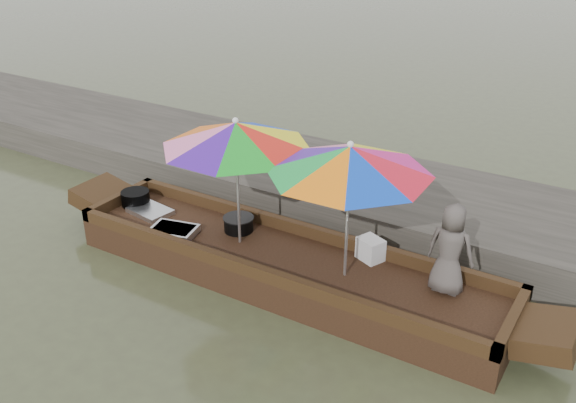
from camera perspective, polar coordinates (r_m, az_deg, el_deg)
The scene contains 11 objects.
water at distance 7.59m, azimuth -0.40°, elevation -7.09°, with size 80.00×80.00×0.00m, color #474E31.
dock at distance 9.18m, azimuth 6.87°, elevation 0.65°, with size 22.00×2.20×0.50m, color #2D2B26.
boat_hull at distance 7.50m, azimuth -0.40°, elevation -5.97°, with size 5.27×1.20×0.35m, color black.
cooking_pot at distance 8.77m, azimuth -13.40°, elevation 0.29°, with size 0.37×0.37×0.20m, color black.
tray_crayfish at distance 7.95m, azimuth -10.12°, elevation -2.60°, with size 0.55×0.38×0.09m, color silver.
tray_scallop at distance 8.53m, azimuth -12.16°, elevation -0.83°, with size 0.55×0.38×0.06m, color silver.
charcoal_grill at distance 7.92m, azimuth -4.41°, elevation -2.03°, with size 0.36×0.36×0.17m, color black.
supply_bag at distance 7.33m, azimuth 7.35°, elevation -4.22°, with size 0.28×0.22×0.26m, color silver.
vendor at distance 6.74m, azimuth 14.24°, elevation -4.11°, with size 0.49×0.32×1.01m, color #4D4642.
umbrella_bow at distance 7.36m, azimuth -4.49°, elevation 1.68°, with size 1.71×1.71×1.55m, color #FFF014, non-canonical shape.
umbrella_stern at distance 6.70m, azimuth 5.31°, elevation -0.89°, with size 1.72×1.72×1.55m, color red, non-canonical shape.
Camera 1 is at (3.38, -5.40, 4.12)m, focal length 40.00 mm.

